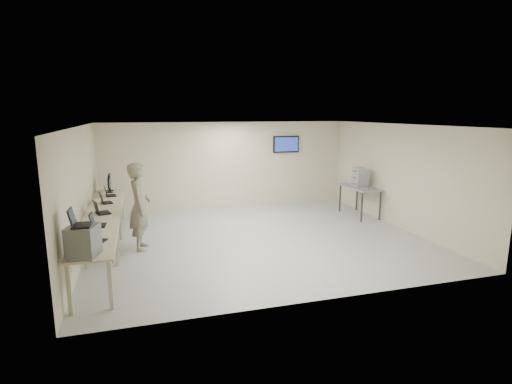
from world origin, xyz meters
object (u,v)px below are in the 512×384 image
object	(u,v)px
equipment_box	(83,241)
soldier	(140,206)
side_table	(360,189)
workbench	(103,217)

from	to	relation	value
equipment_box	soldier	distance (m)	2.92
equipment_box	soldier	size ratio (longest dim) A/B	0.24
side_table	soldier	bearing A→B (deg)	-168.72
workbench	side_table	bearing A→B (deg)	10.36
workbench	equipment_box	world-z (taller)	equipment_box
soldier	side_table	xyz separation A→B (m)	(6.40, 1.28, -0.17)
soldier	side_table	world-z (taller)	soldier
equipment_box	soldier	xyz separation A→B (m)	(0.85, 2.79, -0.14)
equipment_box	soldier	world-z (taller)	soldier
equipment_box	side_table	bearing A→B (deg)	43.76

